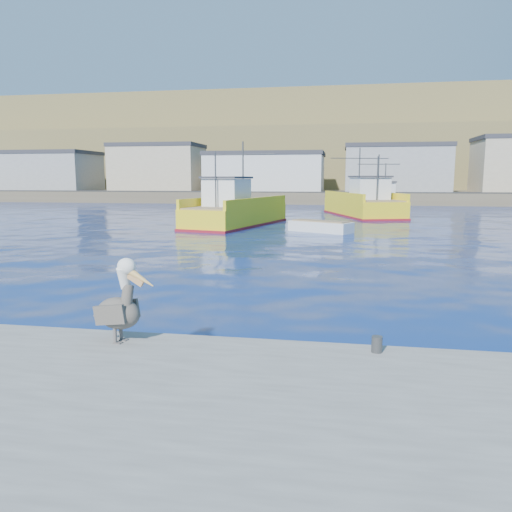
{
  "coord_description": "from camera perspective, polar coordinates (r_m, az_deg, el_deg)",
  "views": [
    {
      "loc": [
        2.33,
        -12.41,
        3.66
      ],
      "look_at": [
        -0.34,
        2.84,
        1.24
      ],
      "focal_mm": 35.0,
      "sensor_mm": 36.0,
      "label": 1
    }
  ],
  "objects": [
    {
      "name": "trawler_yellow_a",
      "position": [
        38.82,
        -2.38,
        5.06
      ],
      "size": [
        6.58,
        12.36,
        6.57
      ],
      "color": "yellow",
      "rests_on": "ground"
    },
    {
      "name": "dock_bollards",
      "position": [
        9.66,
        -0.89,
        -9.26
      ],
      "size": [
        36.2,
        0.2,
        0.3
      ],
      "color": "#4C4C4C",
      "rests_on": "dock"
    },
    {
      "name": "trawler_yellow_b",
      "position": [
        49.89,
        12.18,
        5.77
      ],
      "size": [
        7.89,
        13.25,
        6.67
      ],
      "color": "yellow",
      "rests_on": "ground"
    },
    {
      "name": "ground",
      "position": [
        13.15,
        -0.67,
        -7.26
      ],
      "size": [
        260.0,
        260.0,
        0.0
      ],
      "primitive_type": "plane",
      "color": "#07115C",
      "rests_on": "ground"
    },
    {
      "name": "skiff_mid",
      "position": [
        34.56,
        7.38,
        3.25
      ],
      "size": [
        4.58,
        3.46,
        0.95
      ],
      "color": "silver",
      "rests_on": "ground"
    },
    {
      "name": "pelican",
      "position": [
        10.01,
        -15.26,
        -5.57
      ],
      "size": [
        1.35,
        0.68,
        1.67
      ],
      "color": "#595451",
      "rests_on": "dock"
    },
    {
      "name": "far_shore",
      "position": [
        121.76,
        9.0,
        11.3
      ],
      "size": [
        200.0,
        81.0,
        24.0
      ],
      "color": "brown",
      "rests_on": "ground"
    },
    {
      "name": "boat_orange",
      "position": [
        52.88,
        13.94,
        5.79
      ],
      "size": [
        4.4,
        8.67,
        6.08
      ],
      "color": "#CF4821",
      "rests_on": "ground"
    }
  ]
}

